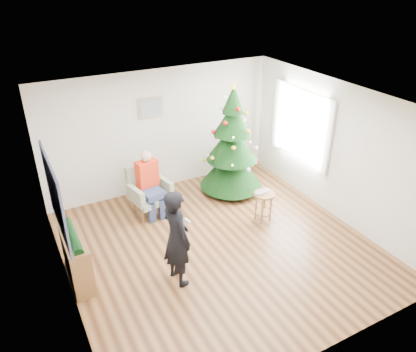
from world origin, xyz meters
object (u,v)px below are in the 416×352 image
stool (263,207)px  console (77,259)px  armchair (149,196)px  standing_man (177,238)px  christmas_tree (232,144)px

stool → console: console is taller
stool → console: size_ratio=0.60×
armchair → console: size_ratio=0.99×
standing_man → console: size_ratio=1.60×
armchair → standing_man: (-0.32, -2.06, 0.43)m
armchair → standing_man: standing_man is taller
console → standing_man: bearing=-27.8°
armchair → standing_man: size_ratio=0.62×
christmas_tree → console: 3.84m
standing_man → console: standing_man is taller
standing_man → console: (-1.36, 0.73, -0.40)m
armchair → christmas_tree: bearing=-10.9°
armchair → stool: bearing=-46.8°
stool → standing_man: bearing=-160.7°
christmas_tree → armchair: christmas_tree is taller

